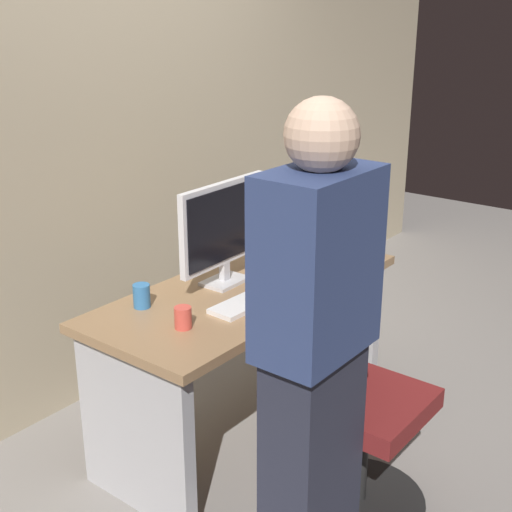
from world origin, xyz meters
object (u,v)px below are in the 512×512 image
(monitor, at_px, (224,227))
(cup_near_keyboard, at_px, (183,318))
(office_chair, at_px, (352,405))
(book_stack, at_px, (297,236))
(desk, at_px, (247,331))
(person_at_desk, at_px, (315,353))
(cup_by_monitor, at_px, (142,296))
(cell_phone, at_px, (336,265))
(keyboard, at_px, (254,299))
(mouse, at_px, (292,279))

(monitor, xyz_separation_m, cup_near_keyboard, (-0.45, -0.17, -0.21))
(office_chair, bearing_deg, book_stack, 47.70)
(desk, distance_m, person_at_desk, 0.94)
(cup_by_monitor, relative_size, book_stack, 0.44)
(cup_by_monitor, height_order, cell_phone, cup_by_monitor)
(desk, xyz_separation_m, monitor, (-0.03, 0.10, 0.47))
(monitor, height_order, cup_by_monitor, monitor)
(office_chair, xyz_separation_m, monitor, (0.11, 0.72, 0.55))
(cup_near_keyboard, xyz_separation_m, book_stack, (0.99, 0.16, 0.04))
(person_at_desk, bearing_deg, office_chair, 11.00)
(desk, height_order, cell_phone, cell_phone)
(desk, height_order, book_stack, book_stack)
(monitor, distance_m, book_stack, 0.57)
(cup_by_monitor, height_order, book_stack, book_stack)
(person_at_desk, relative_size, keyboard, 3.81)
(monitor, distance_m, cup_by_monitor, 0.47)
(mouse, distance_m, cup_near_keyboard, 0.64)
(cell_phone, bearing_deg, person_at_desk, -148.04)
(desk, distance_m, office_chair, 0.65)
(office_chair, distance_m, cup_by_monitor, 0.94)
(desk, height_order, office_chair, office_chair)
(monitor, relative_size, cup_by_monitor, 5.55)
(person_at_desk, xyz_separation_m, cell_phone, (0.98, 0.53, -0.12))
(desk, xyz_separation_m, book_stack, (0.51, 0.09, 0.30))
(person_at_desk, bearing_deg, cup_near_keyboard, 85.16)
(monitor, distance_m, mouse, 0.38)
(book_stack, bearing_deg, keyboard, -160.81)
(keyboard, xyz_separation_m, cell_phone, (0.57, -0.05, -0.01))
(office_chair, height_order, cell_phone, office_chair)
(cup_near_keyboard, distance_m, cell_phone, 0.94)
(desk, distance_m, book_stack, 0.60)
(person_at_desk, bearing_deg, cup_by_monitor, 84.12)
(monitor, distance_m, keyboard, 0.35)
(monitor, bearing_deg, cup_by_monitor, 166.79)
(monitor, bearing_deg, mouse, -50.73)
(monitor, bearing_deg, office_chair, -98.43)
(desk, relative_size, person_at_desk, 0.91)
(person_at_desk, distance_m, monitor, 0.95)
(cup_near_keyboard, relative_size, cell_phone, 0.59)
(cup_near_keyboard, bearing_deg, office_chair, -58.48)
(monitor, relative_size, book_stack, 2.44)
(mouse, relative_size, cell_phone, 0.69)
(mouse, bearing_deg, cup_near_keyboard, 174.77)
(mouse, bearing_deg, cup_by_monitor, 151.31)
(desk, distance_m, mouse, 0.31)
(person_at_desk, height_order, book_stack, person_at_desk)
(cell_phone, bearing_deg, book_stack, 81.15)
(keyboard, xyz_separation_m, book_stack, (0.63, 0.22, 0.07))
(office_chair, relative_size, book_stack, 4.24)
(mouse, height_order, book_stack, book_stack)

